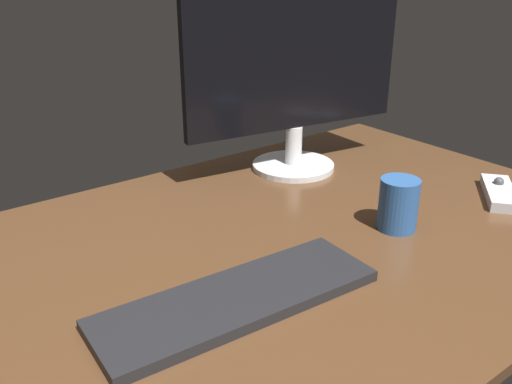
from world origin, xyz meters
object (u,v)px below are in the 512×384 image
at_px(keyboard, 238,299).
at_px(media_remote, 499,193).
at_px(coffee_mug, 398,204).
at_px(monitor, 296,55).

distance_m(keyboard, media_remote, 0.65).
xyz_separation_m(keyboard, coffee_mug, (0.37, 0.02, 0.04)).
height_order(keyboard, coffee_mug, coffee_mug).
relative_size(monitor, keyboard, 1.26).
bearing_deg(keyboard, media_remote, 1.93).
bearing_deg(media_remote, keyboard, 139.48).
relative_size(media_remote, coffee_mug, 1.67).
bearing_deg(media_remote, monitor, 81.29).
distance_m(monitor, keyboard, 0.62).
bearing_deg(monitor, media_remote, -51.64).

